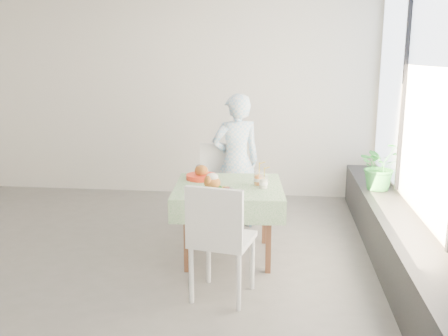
# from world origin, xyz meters

# --- Properties ---
(floor) EXTENTS (6.00, 6.00, 0.00)m
(floor) POSITION_xyz_m (0.00, 0.00, 0.00)
(floor) COLOR #585654
(floor) RESTS_ON ground
(wall_back) EXTENTS (6.00, 0.02, 2.80)m
(wall_back) POSITION_xyz_m (0.00, 2.50, 1.40)
(wall_back) COLOR white
(wall_back) RESTS_ON ground
(wall_right) EXTENTS (0.02, 5.00, 2.80)m
(wall_right) POSITION_xyz_m (3.00, 0.00, 1.40)
(wall_right) COLOR white
(wall_right) RESTS_ON ground
(window_pane) EXTENTS (0.01, 4.80, 2.18)m
(window_pane) POSITION_xyz_m (2.97, 0.00, 1.65)
(window_pane) COLOR #D1E0F9
(window_pane) RESTS_ON ground
(window_ledge) EXTENTS (0.40, 4.80, 0.50)m
(window_ledge) POSITION_xyz_m (2.80, 0.00, 0.25)
(window_ledge) COLOR black
(window_ledge) RESTS_ON ground
(cafe_table) EXTENTS (1.13, 1.13, 0.74)m
(cafe_table) POSITION_xyz_m (1.18, 0.15, 0.46)
(cafe_table) COLOR brown
(cafe_table) RESTS_ON ground
(chair_far) EXTENTS (0.53, 0.53, 0.99)m
(chair_far) POSITION_xyz_m (1.00, 0.96, 0.30)
(chair_far) COLOR white
(chair_far) RESTS_ON ground
(chair_near) EXTENTS (0.56, 0.56, 1.00)m
(chair_near) POSITION_xyz_m (1.23, -0.72, 0.31)
(chair_near) COLOR white
(chair_near) RESTS_ON ground
(diner) EXTENTS (0.67, 0.57, 1.57)m
(diner) POSITION_xyz_m (1.17, 1.08, 0.79)
(diner) COLOR #97CCF2
(diner) RESTS_ON ground
(main_dish) EXTENTS (0.34, 0.34, 0.17)m
(main_dish) POSITION_xyz_m (1.07, -0.07, 0.80)
(main_dish) COLOR white
(main_dish) RESTS_ON cafe_table
(juice_cup_orange) EXTENTS (0.10, 0.10, 0.27)m
(juice_cup_orange) POSITION_xyz_m (1.47, 0.20, 0.81)
(juice_cup_orange) COLOR white
(juice_cup_orange) RESTS_ON cafe_table
(juice_cup_lemonade) EXTENTS (0.09, 0.09, 0.24)m
(juice_cup_lemonade) POSITION_xyz_m (1.53, 0.08, 0.80)
(juice_cup_lemonade) COLOR white
(juice_cup_lemonade) RESTS_ON cafe_table
(second_dish) EXTENTS (0.31, 0.31, 0.15)m
(second_dish) POSITION_xyz_m (0.88, 0.37, 0.79)
(second_dish) COLOR red
(second_dish) RESTS_ON cafe_table
(potted_plant) EXTENTS (0.64, 0.61, 0.56)m
(potted_plant) POSITION_xyz_m (2.80, 1.10, 0.78)
(potted_plant) COLOR #2C843E
(potted_plant) RESTS_ON window_ledge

